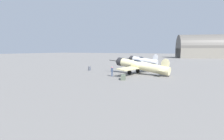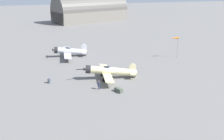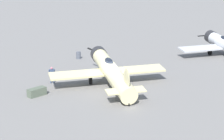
# 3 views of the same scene
# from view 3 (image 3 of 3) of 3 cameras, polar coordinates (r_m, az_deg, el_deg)

# --- Properties ---
(ground_plane) EXTENTS (400.00, 400.00, 0.00)m
(ground_plane) POSITION_cam_3_polar(r_m,az_deg,el_deg) (34.07, -0.00, -2.92)
(ground_plane) COLOR slate
(airplane_foreground) EXTENTS (12.38, 11.56, 3.14)m
(airplane_foreground) POSITION_cam_3_polar(r_m,az_deg,el_deg) (34.08, -0.25, -0.13)
(airplane_foreground) COLOR beige
(airplane_foreground) RESTS_ON ground_plane
(ground_crew_mechanic) EXTENTS (0.26, 0.64, 1.65)m
(ground_crew_mechanic) POSITION_cam_3_polar(r_m,az_deg,el_deg) (35.83, -9.55, -0.54)
(ground_crew_mechanic) COLOR #384766
(ground_crew_mechanic) RESTS_ON ground_plane
(equipment_crate) EXTENTS (1.27, 1.82, 0.72)m
(equipment_crate) POSITION_cam_3_polar(r_m,az_deg,el_deg) (32.64, -11.86, -3.44)
(equipment_crate) COLOR #4C5647
(equipment_crate) RESTS_ON ground_plane
(fuel_drum) EXTENTS (0.62, 0.62, 0.89)m
(fuel_drum) POSITION_cam_3_polar(r_m,az_deg,el_deg) (45.53, -5.35, 2.34)
(fuel_drum) COLOR #474C56
(fuel_drum) RESTS_ON ground_plane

